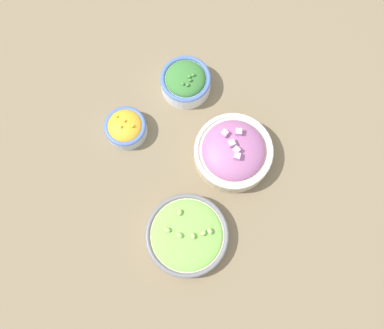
{
  "coord_description": "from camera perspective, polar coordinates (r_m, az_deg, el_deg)",
  "views": [
    {
      "loc": [
        0.25,
        -0.12,
        1.09
      ],
      "look_at": [
        0.0,
        0.0,
        0.03
      ],
      "focal_mm": 40.0,
      "sensor_mm": 36.0,
      "label": 1
    }
  ],
  "objects": [
    {
      "name": "bowl_broccoli",
      "position": [
        1.17,
        -0.84,
        11.05
      ],
      "size": [
        0.14,
        0.14,
        0.08
      ],
      "color": "silver",
      "rests_on": "ground_plane"
    },
    {
      "name": "bowl_squash",
      "position": [
        1.14,
        -8.84,
        4.91
      ],
      "size": [
        0.11,
        0.11,
        0.06
      ],
      "color": "#B2C1CC",
      "rests_on": "ground_plane"
    },
    {
      "name": "ground_plane",
      "position": [
        1.13,
        0.0,
        -0.39
      ],
      "size": [
        3.0,
        3.0,
        0.0
      ],
      "primitive_type": "plane",
      "color": "#75664C"
    },
    {
      "name": "bowl_red_onion",
      "position": [
        1.1,
        5.53,
        1.69
      ],
      "size": [
        0.2,
        0.2,
        0.1
      ],
      "color": "beige",
      "rests_on": "ground_plane"
    },
    {
      "name": "bowl_lettuce",
      "position": [
        1.07,
        -0.67,
        -9.42
      ],
      "size": [
        0.21,
        0.21,
        0.06
      ],
      "color": "beige",
      "rests_on": "ground_plane"
    }
  ]
}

